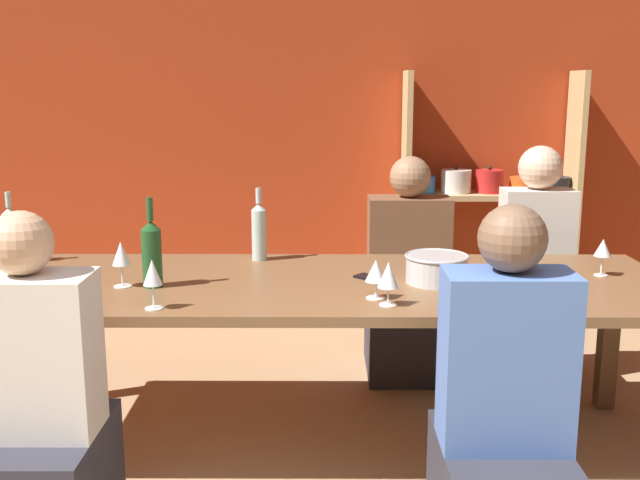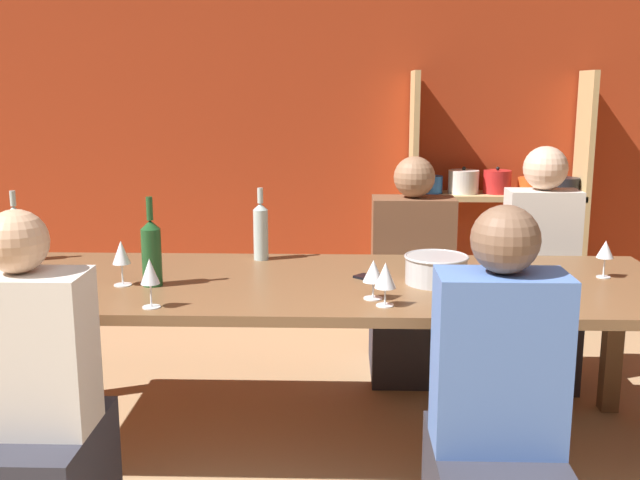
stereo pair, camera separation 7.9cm
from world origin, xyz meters
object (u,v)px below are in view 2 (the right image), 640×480
Objects in this scene: cell_phone at (372,278)px; person_near_a at (495,446)px; shelf_unit at (495,232)px; wine_bottle_amber at (16,232)px; dining_table at (319,297)px; wine_glass_empty_b at (385,276)px; mixing_bowl at (436,268)px; person_far_b at (538,295)px; wine_glass_white_b at (150,273)px; wine_glass_empty_c at (121,254)px; person_far_a at (411,296)px; wine_bottle_dark at (261,230)px; wine_glass_white_a at (373,272)px; wine_glass_empty_a at (605,250)px; person_near_b at (33,436)px; wine_bottle_green at (151,251)px.

person_near_a is (0.35, -0.86, -0.31)m from cell_phone.
shelf_unit is 5.00× the size of wine_bottle_amber.
wine_glass_empty_b reaches higher than dining_table.
wine_bottle_amber is 2.03× the size of cell_phone.
person_far_b is (0.63, 0.80, -0.33)m from mixing_bowl.
wine_glass_empty_c is at bearing 122.55° from wine_glass_white_b.
wine_glass_empty_b is 0.14× the size of person_far_a.
wine_bottle_dark is 0.27× the size of person_far_b.
mixing_bowl is at bearing 96.60° from person_near_a.
wine_bottle_dark is 0.80m from wine_glass_white_a.
mixing_bowl is at bearing -10.69° from cell_phone.
wine_glass_white_b reaches higher than wine_glass_white_a.
wine_glass_white_b reaches higher than wine_glass_empty_a.
mixing_bowl is at bearing -10.25° from wine_bottle_amber.
wine_glass_white_b reaches higher than mixing_bowl.
wine_glass_empty_b is at bearing -53.84° from wine_bottle_dark.
person_near_a is at bearing -28.47° from wine_glass_empty_c.
shelf_unit reaches higher than mixing_bowl.
mixing_bowl is 1.43× the size of wine_glass_empty_c.
person_near_b is at bearing -157.25° from wine_glass_empty_a.
person_far_b reaches higher than wine_glass_white_b.
person_near_a is 1.71m from person_far_a.
shelf_unit is 2.27m from wine_glass_white_a.
wine_glass_empty_c is at bearing -34.26° from wine_bottle_amber.
wine_bottle_dark is at bearing 3.09° from wine_bottle_amber.
wine_glass_empty_c is at bearing 170.74° from wine_glass_white_a.
wine_bottle_amber is 0.26× the size of person_far_b.
shelf_unit is 8.90× the size of wine_glass_white_b.
shelf_unit reaches higher than cell_phone.
wine_bottle_amber is at bearing 150.61° from wine_bottle_green.
shelf_unit is at bearing 59.34° from dining_table.
wine_glass_empty_b is (-0.83, -2.18, 0.26)m from shelf_unit.
wine_glass_white_a is 0.30m from cell_phone.
shelf_unit is 9.96× the size of wine_glass_empty_b.
shelf_unit reaches higher than person_near_b.
wine_glass_white_b reaches higher than cell_phone.
shelf_unit is 1.96m from mixing_bowl.
dining_table is 0.49m from mixing_bowl.
person_far_a is (-0.72, 0.78, -0.43)m from wine_glass_empty_a.
person_near_b is (-1.37, -0.76, -0.38)m from mixing_bowl.
wine_bottle_green is at bearing 164.34° from wine_glass_empty_b.
person_near_a is at bearing -30.33° from wine_bottle_amber.
person_near_a is (0.36, -0.57, -0.40)m from wine_glass_white_a.
wine_glass_white_b is 2.10m from person_far_b.
wine_glass_empty_b is at bearing 123.45° from person_near_a.
wine_glass_white_b is (0.19, -0.30, -0.00)m from wine_glass_empty_c.
wine_bottle_amber is 1.70m from wine_glass_white_a.
mixing_bowl is at bearing 29.01° from person_near_b.
wine_bottle_green is at bearing -29.39° from wine_bottle_amber.
wine_glass_empty_a is (1.19, 0.09, 0.19)m from dining_table.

